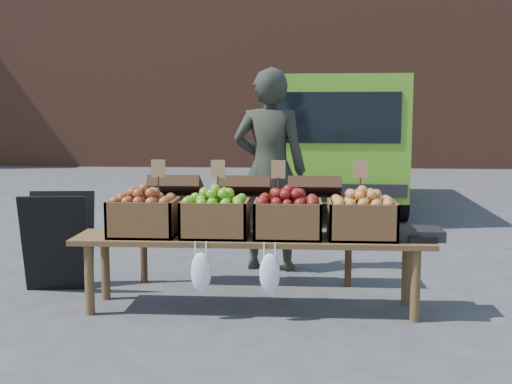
# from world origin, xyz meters

# --- Properties ---
(ground) EXTENTS (80.00, 80.00, 0.00)m
(ground) POSITION_xyz_m (0.00, 0.00, 0.00)
(ground) COLOR #424245
(delivery_van) EXTENTS (2.20, 4.53, 1.99)m
(delivery_van) POSITION_xyz_m (1.70, 6.02, 1.00)
(delivery_van) COLOR #60A922
(delivery_van) RESTS_ON ground
(vendor) EXTENTS (0.75, 0.54, 1.92)m
(vendor) POSITION_xyz_m (0.85, 1.73, 0.96)
(vendor) COLOR #292D23
(vendor) RESTS_ON ground
(chalkboard_sign) EXTENTS (0.59, 0.37, 0.84)m
(chalkboard_sign) POSITION_xyz_m (-0.90, 0.88, 0.42)
(chalkboard_sign) COLOR black
(chalkboard_sign) RESTS_ON ground
(back_table) EXTENTS (2.10, 0.44, 1.04)m
(back_table) POSITION_xyz_m (0.66, 1.14, 0.52)
(back_table) COLOR #3E2718
(back_table) RESTS_ON ground
(display_bench) EXTENTS (2.70, 0.56, 0.57)m
(display_bench) POSITION_xyz_m (0.78, 0.42, 0.28)
(display_bench) COLOR brown
(display_bench) RESTS_ON ground
(crate_golden_apples) EXTENTS (0.50, 0.40, 0.28)m
(crate_golden_apples) POSITION_xyz_m (-0.05, 0.42, 0.71)
(crate_golden_apples) COLOR #A5552A
(crate_golden_apples) RESTS_ON display_bench
(crate_russet_pears) EXTENTS (0.50, 0.40, 0.28)m
(crate_russet_pears) POSITION_xyz_m (0.50, 0.42, 0.71)
(crate_russet_pears) COLOR #3B8512
(crate_russet_pears) RESTS_ON display_bench
(crate_red_apples) EXTENTS (0.50, 0.40, 0.28)m
(crate_red_apples) POSITION_xyz_m (1.05, 0.42, 0.71)
(crate_red_apples) COLOR maroon
(crate_red_apples) RESTS_ON display_bench
(crate_green_apples) EXTENTS (0.50, 0.40, 0.28)m
(crate_green_apples) POSITION_xyz_m (1.60, 0.42, 0.71)
(crate_green_apples) COLOR #B59125
(crate_green_apples) RESTS_ON display_bench
(weighing_scale) EXTENTS (0.34, 0.30, 0.08)m
(weighing_scale) POSITION_xyz_m (2.03, 0.42, 0.61)
(weighing_scale) COLOR black
(weighing_scale) RESTS_ON display_bench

